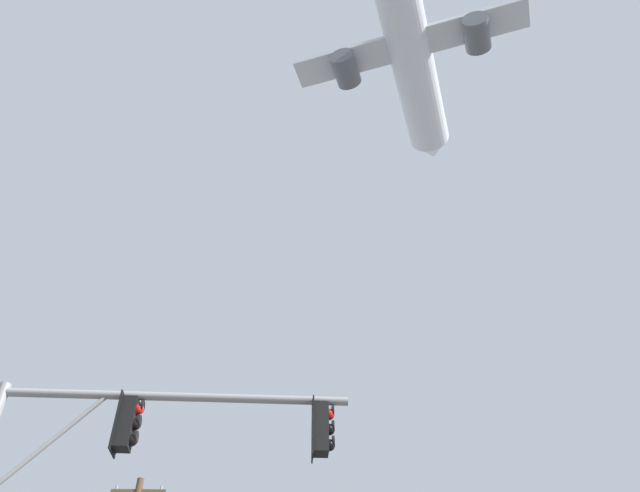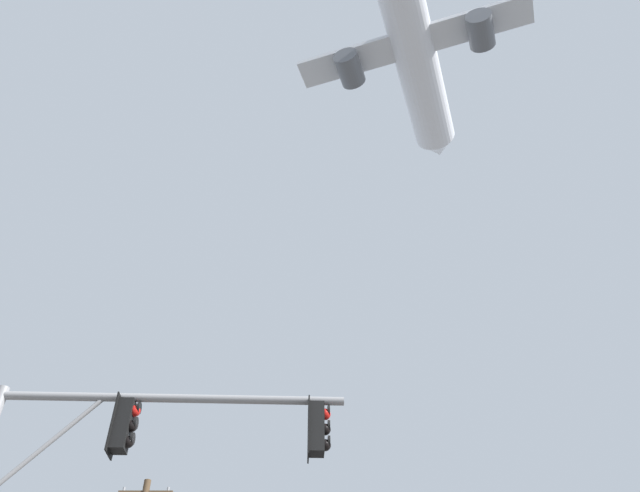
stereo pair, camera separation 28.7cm
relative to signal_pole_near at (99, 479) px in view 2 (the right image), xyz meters
The scene contains 2 objects.
signal_pole_near is the anchor object (origin of this frame).
airplane 46.98m from the signal_pole_near, 57.29° to the left, with size 18.89×24.46×6.79m.
Camera 2 is at (-0.45, -3.02, 1.13)m, focal length 34.54 mm.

